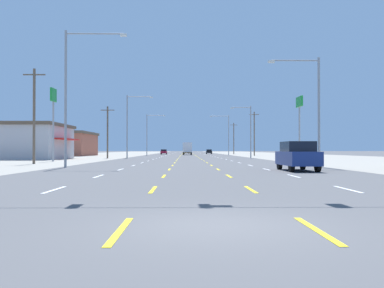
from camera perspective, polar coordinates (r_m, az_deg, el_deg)
ground_plane at (r=73.94m, az=-0.44°, el=-1.87°), size 572.00×572.00×0.00m
lot_apron_left at (r=77.78m, az=-19.00°, el=-1.77°), size 28.00×440.00×0.01m
lot_apron_right at (r=78.16m, az=18.03°, el=-1.77°), size 28.00×440.00×0.01m
lane_markings at (r=112.43m, az=-0.60°, el=-1.48°), size 10.64×227.60×0.01m
signal_span_wire at (r=15.22m, az=1.88°, el=15.31°), size 26.33×0.52×9.43m
suv_far_right_nearest at (r=29.14m, az=14.22°, el=-1.55°), size 1.98×4.90×1.98m
box_truck_center_turn_near at (r=110.10m, az=-0.65°, el=-0.55°), size 2.40×7.20×3.23m
sedan_far_left_mid at (r=120.68m, az=-3.86°, el=-1.07°), size 1.80×4.50×1.46m
sedan_far_right_midfar at (r=132.64m, az=2.33°, el=-1.05°), size 1.80×4.50×1.46m
hatchback_center_turn_far at (r=135.87m, az=-0.75°, el=-1.03°), size 1.72×3.90×1.54m
storefront_left_row_1 at (r=67.36m, az=-21.17°, el=0.35°), size 11.28×13.58×5.31m
storefront_left_row_2 at (r=99.25m, az=-16.29°, el=0.03°), size 9.75×17.09×5.43m
pole_sign_left_row_1 at (r=53.05m, az=-18.43°, el=4.81°), size 0.24×1.85×8.80m
pole_sign_right_row_1 at (r=55.11m, az=14.47°, el=4.35°), size 0.24×2.50×8.19m
streetlight_left_row_0 at (r=34.86m, az=-16.09°, el=7.40°), size 4.95×0.26×10.96m
streetlight_right_row_0 at (r=35.05m, az=16.24°, el=5.42°), size 4.20×0.26×8.86m
streetlight_left_row_1 at (r=69.04m, az=-8.52°, el=3.02°), size 4.31×0.26×10.35m
streetlight_right_row_1 at (r=69.16m, az=7.75°, el=2.19°), size 3.44×0.26×8.62m
streetlight_left_row_2 at (r=103.76m, az=-5.92°, el=1.72°), size 4.66×0.26×10.15m
streetlight_right_row_2 at (r=103.87m, az=4.76°, el=1.68°), size 4.76×0.26×9.99m
utility_pole_left_row_0 at (r=44.45m, az=-20.78°, el=3.82°), size 2.20×0.26×9.50m
utility_pole_left_row_1 at (r=68.65m, az=-11.47°, el=1.73°), size 2.20×0.26×8.40m
utility_pole_right_row_2 at (r=95.62m, az=8.51°, el=1.51°), size 2.20×0.26×9.99m
utility_pole_right_row_3 at (r=126.76m, az=5.73°, el=0.83°), size 2.20×0.26×9.46m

